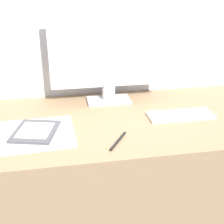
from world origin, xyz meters
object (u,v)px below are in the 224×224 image
object	(u,v)px
pen	(118,141)
ereader	(35,131)
laptop	(34,134)
monitor	(108,55)
keyboard	(181,115)

from	to	relation	value
pen	ereader	bearing A→B (deg)	162.57
ereader	pen	xyz separation A→B (m)	(0.29, -0.09, -0.02)
laptop	pen	world-z (taller)	laptop
monitor	keyboard	world-z (taller)	monitor
monitor	ereader	xyz separation A→B (m)	(-0.32, -0.29, -0.19)
monitor	pen	distance (m)	0.44
keyboard	ereader	xyz separation A→B (m)	(-0.59, -0.07, 0.02)
laptop	ereader	distance (m)	0.02
monitor	pen	world-z (taller)	monitor
laptop	pen	xyz separation A→B (m)	(0.30, -0.09, -0.00)
monitor	laptop	xyz separation A→B (m)	(-0.33, -0.29, -0.21)
keyboard	laptop	world-z (taller)	laptop
monitor	pen	xyz separation A→B (m)	(-0.03, -0.39, -0.21)
laptop	pen	bearing A→B (deg)	-17.64
ereader	pen	bearing A→B (deg)	-17.43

